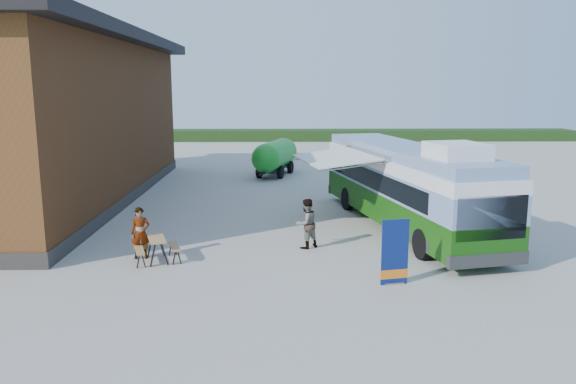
{
  "coord_description": "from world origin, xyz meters",
  "views": [
    {
      "loc": [
        0.06,
        -15.34,
        5.13
      ],
      "look_at": [
        0.4,
        4.29,
        1.4
      ],
      "focal_mm": 35.0,
      "sensor_mm": 36.0,
      "label": 1
    }
  ],
  "objects_px": {
    "slurry_tanker": "(275,155)",
    "person_a": "(140,233)",
    "person_b": "(306,224)",
    "bus": "(406,183)",
    "picnic_table": "(157,244)",
    "banner": "(395,258)"
  },
  "relations": [
    {
      "from": "slurry_tanker",
      "to": "person_a",
      "type": "bearing_deg",
      "value": -87.76
    },
    {
      "from": "person_b",
      "to": "bus",
      "type": "bearing_deg",
      "value": 179.1
    },
    {
      "from": "picnic_table",
      "to": "slurry_tanker",
      "type": "relative_size",
      "value": 0.29
    },
    {
      "from": "bus",
      "to": "person_a",
      "type": "distance_m",
      "value": 9.5
    },
    {
      "from": "slurry_tanker",
      "to": "banner",
      "type": "bearing_deg",
      "value": -63.79
    },
    {
      "from": "banner",
      "to": "picnic_table",
      "type": "xyz_separation_m",
      "value": [
        -6.62,
        2.06,
        -0.19
      ]
    },
    {
      "from": "banner",
      "to": "person_a",
      "type": "relative_size",
      "value": 1.12
    },
    {
      "from": "picnic_table",
      "to": "person_b",
      "type": "bearing_deg",
      "value": -1.1
    },
    {
      "from": "bus",
      "to": "slurry_tanker",
      "type": "distance_m",
      "value": 13.22
    },
    {
      "from": "bus",
      "to": "picnic_table",
      "type": "xyz_separation_m",
      "value": [
        -8.21,
        -3.9,
        -1.12
      ]
    },
    {
      "from": "banner",
      "to": "picnic_table",
      "type": "relative_size",
      "value": 1.15
    },
    {
      "from": "banner",
      "to": "picnic_table",
      "type": "distance_m",
      "value": 6.93
    },
    {
      "from": "bus",
      "to": "person_a",
      "type": "height_order",
      "value": "bus"
    },
    {
      "from": "bus",
      "to": "slurry_tanker",
      "type": "bearing_deg",
      "value": 99.62
    },
    {
      "from": "banner",
      "to": "person_b",
      "type": "relative_size",
      "value": 1.09
    },
    {
      "from": "person_b",
      "to": "slurry_tanker",
      "type": "height_order",
      "value": "slurry_tanker"
    },
    {
      "from": "banner",
      "to": "person_a",
      "type": "bearing_deg",
      "value": 149.94
    },
    {
      "from": "picnic_table",
      "to": "person_b",
      "type": "xyz_separation_m",
      "value": [
        4.48,
        1.34,
        0.27
      ]
    },
    {
      "from": "bus",
      "to": "banner",
      "type": "xyz_separation_m",
      "value": [
        -1.59,
        -5.96,
        -0.94
      ]
    },
    {
      "from": "picnic_table",
      "to": "slurry_tanker",
      "type": "bearing_deg",
      "value": 60.34
    },
    {
      "from": "person_a",
      "to": "slurry_tanker",
      "type": "bearing_deg",
      "value": 65.9
    },
    {
      "from": "person_a",
      "to": "person_b",
      "type": "xyz_separation_m",
      "value": [
        5.03,
        1.01,
        0.02
      ]
    }
  ]
}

